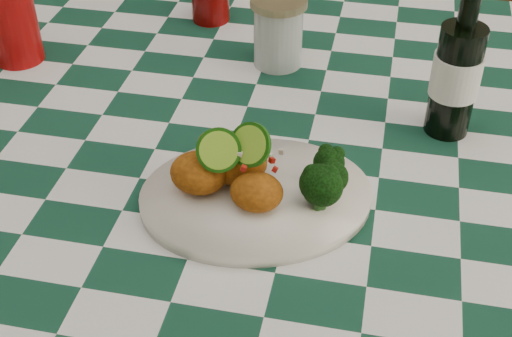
% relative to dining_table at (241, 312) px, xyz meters
% --- Properties ---
extents(dining_table, '(1.66, 1.06, 0.79)m').
position_rel_dining_table_xyz_m(dining_table, '(0.00, 0.00, 0.00)').
color(dining_table, '#123D2B').
rests_on(dining_table, ground).
extents(plate, '(0.35, 0.31, 0.02)m').
position_rel_dining_table_xyz_m(plate, '(0.06, -0.15, 0.40)').
color(plate, white).
rests_on(plate, dining_table).
extents(fried_chicken_pile, '(0.13, 0.10, 0.09)m').
position_rel_dining_table_xyz_m(fried_chicken_pile, '(0.04, -0.15, 0.45)').
color(fried_chicken_pile, '#AF5D11').
rests_on(fried_chicken_pile, plate).
extents(broccoli_side, '(0.07, 0.07, 0.05)m').
position_rel_dining_table_xyz_m(broccoli_side, '(0.14, -0.14, 0.44)').
color(broccoli_side, black).
rests_on(broccoli_side, plate).
extents(red_tumbler, '(0.10, 0.10, 0.14)m').
position_rel_dining_table_xyz_m(red_tumbler, '(-0.40, 0.13, 0.46)').
color(red_tumbler, '#940808').
rests_on(red_tumbler, dining_table).
extents(mason_jar, '(0.11, 0.11, 0.11)m').
position_rel_dining_table_xyz_m(mason_jar, '(0.02, 0.20, 0.45)').
color(mason_jar, '#B2BCBA').
rests_on(mason_jar, dining_table).
extents(beer_bottle, '(0.08, 0.08, 0.23)m').
position_rel_dining_table_xyz_m(beer_bottle, '(0.29, 0.06, 0.51)').
color(beer_bottle, black).
rests_on(beer_bottle, dining_table).
extents(wooden_chair_left, '(0.45, 0.47, 0.89)m').
position_rel_dining_table_xyz_m(wooden_chair_left, '(-0.44, 0.76, 0.05)').
color(wooden_chair_left, '#472814').
rests_on(wooden_chair_left, ground).
extents(wooden_chair_right, '(0.56, 0.57, 0.96)m').
position_rel_dining_table_xyz_m(wooden_chair_right, '(0.38, 0.74, 0.09)').
color(wooden_chair_right, '#472814').
rests_on(wooden_chair_right, ground).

